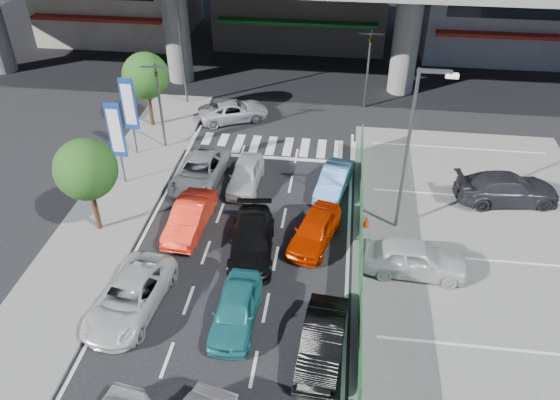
# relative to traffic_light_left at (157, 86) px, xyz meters

# --- Properties ---
(ground) EXTENTS (120.00, 120.00, 0.00)m
(ground) POSITION_rel_traffic_light_left_xyz_m (6.20, -12.00, -3.94)
(ground) COLOR black
(ground) RESTS_ON ground
(parking_lot) EXTENTS (12.00, 28.00, 0.06)m
(parking_lot) POSITION_rel_traffic_light_left_xyz_m (17.20, -10.00, -3.91)
(parking_lot) COLOR #5C5C5A
(parking_lot) RESTS_ON ground
(sidewalk_left) EXTENTS (4.00, 30.00, 0.12)m
(sidewalk_left) POSITION_rel_traffic_light_left_xyz_m (-0.80, -8.00, -3.88)
(sidewalk_left) COLOR #5C5C5A
(sidewalk_left) RESTS_ON ground
(fence_run) EXTENTS (0.16, 22.00, 1.80)m
(fence_run) POSITION_rel_traffic_light_left_xyz_m (11.50, -11.00, -3.04)
(fence_run) COLOR #1F5B2A
(fence_run) RESTS_ON ground
(traffic_light_left) EXTENTS (1.60, 1.24, 5.20)m
(traffic_light_left) POSITION_rel_traffic_light_left_xyz_m (0.00, 0.00, 0.00)
(traffic_light_left) COLOR #595B60
(traffic_light_left) RESTS_ON ground
(traffic_light_right) EXTENTS (1.60, 1.24, 5.20)m
(traffic_light_right) POSITION_rel_traffic_light_left_xyz_m (11.70, 7.00, 0.00)
(traffic_light_right) COLOR #595B60
(traffic_light_right) RESTS_ON ground
(street_lamp_right) EXTENTS (1.65, 0.22, 8.00)m
(street_lamp_right) POSITION_rel_traffic_light_left_xyz_m (13.37, -6.00, 0.83)
(street_lamp_right) COLOR #595B60
(street_lamp_right) RESTS_ON ground
(street_lamp_left) EXTENTS (1.65, 0.22, 8.00)m
(street_lamp_left) POSITION_rel_traffic_light_left_xyz_m (-0.13, 6.00, 0.83)
(street_lamp_left) COLOR #595B60
(street_lamp_left) RESTS_ON ground
(signboard_near) EXTENTS (0.80, 0.14, 4.70)m
(signboard_near) POSITION_rel_traffic_light_left_xyz_m (-1.00, -4.01, -0.87)
(signboard_near) COLOR #595B60
(signboard_near) RESTS_ON ground
(signboard_far) EXTENTS (0.80, 0.14, 4.70)m
(signboard_far) POSITION_rel_traffic_light_left_xyz_m (-1.40, -1.01, -0.87)
(signboard_far) COLOR #595B60
(signboard_far) RESTS_ON ground
(tree_near) EXTENTS (2.80, 2.80, 4.80)m
(tree_near) POSITION_rel_traffic_light_left_xyz_m (-0.80, -8.00, -0.55)
(tree_near) COLOR #382314
(tree_near) RESTS_ON ground
(tree_far) EXTENTS (2.80, 2.80, 4.80)m
(tree_far) POSITION_rel_traffic_light_left_xyz_m (-1.60, 2.50, -0.55)
(tree_far) COLOR #382314
(tree_far) RESTS_ON ground
(sedan_white_mid_left) EXTENTS (2.83, 5.19, 1.38)m
(sedan_white_mid_left) POSITION_rel_traffic_light_left_xyz_m (2.49, -12.75, -3.25)
(sedan_white_mid_left) COLOR silver
(sedan_white_mid_left) RESTS_ON ground
(taxi_teal_mid) EXTENTS (1.68, 4.07, 1.38)m
(taxi_teal_mid) POSITION_rel_traffic_light_left_xyz_m (6.77, -12.88, -3.25)
(taxi_teal_mid) COLOR teal
(taxi_teal_mid) RESTS_ON ground
(hatch_black_mid_right) EXTENTS (1.77, 4.29, 1.38)m
(hatch_black_mid_right) POSITION_rel_traffic_light_left_xyz_m (10.17, -14.01, -3.25)
(hatch_black_mid_right) COLOR black
(hatch_black_mid_right) RESTS_ON ground
(taxi_orange_left) EXTENTS (1.76, 4.28, 1.38)m
(taxi_orange_left) POSITION_rel_traffic_light_left_xyz_m (3.49, -7.41, -3.25)
(taxi_orange_left) COLOR red
(taxi_orange_left) RESTS_ON ground
(sedan_black_mid) EXTENTS (2.41, 4.92, 1.38)m
(sedan_black_mid) POSITION_rel_traffic_light_left_xyz_m (6.68, -8.71, -3.25)
(sedan_black_mid) COLOR black
(sedan_black_mid) RESTS_ON ground
(taxi_orange_right) EXTENTS (2.61, 4.33, 1.38)m
(taxi_orange_right) POSITION_rel_traffic_light_left_xyz_m (9.42, -7.60, -3.25)
(taxi_orange_right) COLOR #C42500
(taxi_orange_right) RESTS_ON ground
(wagon_silver_front_left) EXTENTS (2.65, 5.12, 1.38)m
(wagon_silver_front_left) POSITION_rel_traffic_light_left_xyz_m (2.96, -3.39, -3.25)
(wagon_silver_front_left) COLOR #9D9EA4
(wagon_silver_front_left) RESTS_ON ground
(sedan_white_front_mid) EXTENTS (1.66, 3.95, 1.33)m
(sedan_white_front_mid) POSITION_rel_traffic_light_left_xyz_m (5.44, -3.39, -3.27)
(sedan_white_front_mid) COLOR silver
(sedan_white_front_mid) RESTS_ON ground
(kei_truck_front_right) EXTENTS (2.05, 3.98, 1.25)m
(kei_truck_front_right) POSITION_rel_traffic_light_left_xyz_m (10.10, -3.26, -3.31)
(kei_truck_front_right) COLOR #5B8EDF
(kei_truck_front_right) RESTS_ON ground
(crossing_wagon_silver) EXTENTS (4.89, 3.73, 1.23)m
(crossing_wagon_silver) POSITION_rel_traffic_light_left_xyz_m (3.32, 4.06, -3.32)
(crossing_wagon_silver) COLOR #B2B3BB
(crossing_wagon_silver) RESTS_ON ground
(parked_sedan_white) EXTENTS (4.61, 2.04, 1.54)m
(parked_sedan_white) POSITION_rel_traffic_light_left_xyz_m (13.77, -9.15, -3.11)
(parked_sedan_white) COLOR silver
(parked_sedan_white) RESTS_ON parking_lot
(parked_sedan_dgrey) EXTENTS (5.42, 2.81, 1.50)m
(parked_sedan_dgrey) POSITION_rel_traffic_light_left_xyz_m (18.81, -3.19, -3.13)
(parked_sedan_dgrey) COLOR #2A2A2F
(parked_sedan_dgrey) RESTS_ON parking_lot
(traffic_cone) EXTENTS (0.36, 0.36, 0.65)m
(traffic_cone) POSITION_rel_traffic_light_left_xyz_m (11.80, -6.21, -3.55)
(traffic_cone) COLOR red
(traffic_cone) RESTS_ON parking_lot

